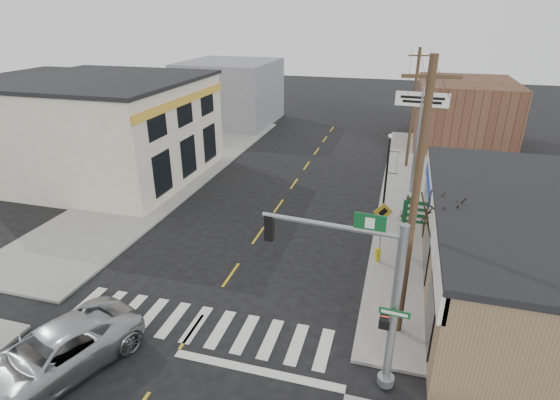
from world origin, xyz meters
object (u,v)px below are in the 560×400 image
(fire_hydrant, at_px, (378,254))
(utility_pole_near, at_px, (414,207))
(lamp_post, at_px, (388,169))
(bare_tree, at_px, (443,203))
(guide_sign, at_px, (421,219))
(traffic_signal_pole, at_px, (372,289))
(dance_center_sign, at_px, (420,115))
(suv, at_px, (53,354))
(utility_pole_far, at_px, (413,108))

(fire_hydrant, distance_m, utility_pole_near, 6.79)
(fire_hydrant, distance_m, lamp_post, 5.84)
(utility_pole_near, bearing_deg, bare_tree, 62.93)
(guide_sign, xyz_separation_m, utility_pole_near, (-0.70, -5.73, 3.07))
(traffic_signal_pole, distance_m, guide_sign, 8.81)
(dance_center_sign, bearing_deg, fire_hydrant, -94.85)
(suv, bearing_deg, traffic_signal_pole, 33.79)
(traffic_signal_pole, relative_size, guide_sign, 1.87)
(suv, bearing_deg, fire_hydrant, 65.74)
(fire_hydrant, bearing_deg, dance_center_sign, 81.19)
(fire_hydrant, bearing_deg, traffic_signal_pole, -89.19)
(dance_center_sign, xyz_separation_m, utility_pole_far, (-0.37, 5.35, -0.64))
(lamp_post, xyz_separation_m, utility_pole_near, (1.14, -10.09, 2.24))
(lamp_post, xyz_separation_m, utility_pole_far, (1.14, 9.56, 1.63))
(lamp_post, bearing_deg, bare_tree, -54.48)
(lamp_post, relative_size, dance_center_sign, 0.72)
(traffic_signal_pole, height_order, utility_pole_near, utility_pole_near)
(dance_center_sign, bearing_deg, utility_pole_far, 97.91)
(guide_sign, relative_size, utility_pole_near, 0.32)
(dance_center_sign, bearing_deg, traffic_signal_pole, -90.62)
(bare_tree, bearing_deg, dance_center_sign, 94.27)
(fire_hydrant, height_order, utility_pole_far, utility_pole_far)
(guide_sign, relative_size, bare_tree, 0.60)
(suv, xyz_separation_m, utility_pole_far, (10.89, 24.83, 3.79))
(fire_hydrant, xyz_separation_m, lamp_post, (-0.04, 5.30, 2.45))
(traffic_signal_pole, relative_size, lamp_post, 1.20)
(bare_tree, distance_m, utility_pole_far, 16.72)
(fire_hydrant, bearing_deg, utility_pole_near, -77.03)
(dance_center_sign, distance_m, utility_pole_far, 5.40)
(suv, xyz_separation_m, utility_pole_near, (10.89, 5.18, 4.40))
(traffic_signal_pole, bearing_deg, lamp_post, 95.69)
(suv, height_order, utility_pole_far, utility_pole_far)
(lamp_post, bearing_deg, utility_pole_near, -66.34)
(suv, relative_size, fire_hydrant, 8.09)
(guide_sign, xyz_separation_m, dance_center_sign, (-0.33, 8.58, 3.10))
(traffic_signal_pole, distance_m, fire_hydrant, 8.20)
(dance_center_sign, bearing_deg, utility_pole_near, -87.52)
(guide_sign, height_order, lamp_post, lamp_post)
(suv, xyz_separation_m, fire_hydrant, (9.78, 9.98, -0.29))
(suv, relative_size, utility_pole_near, 0.58)
(fire_hydrant, relative_size, lamp_post, 0.15)
(utility_pole_far, bearing_deg, suv, -120.46)
(fire_hydrant, distance_m, dance_center_sign, 10.72)
(fire_hydrant, xyz_separation_m, utility_pole_far, (1.10, 14.86, 4.08))
(lamp_post, distance_m, dance_center_sign, 5.02)
(utility_pole_near, bearing_deg, lamp_post, 91.59)
(traffic_signal_pole, bearing_deg, dance_center_sign, 90.48)
(dance_center_sign, bearing_deg, lamp_post, -105.77)
(utility_pole_far, bearing_deg, guide_sign, -93.91)
(fire_hydrant, relative_size, dance_center_sign, 0.11)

